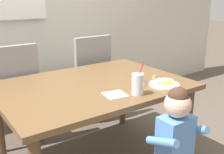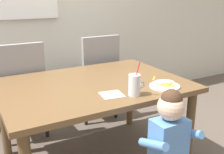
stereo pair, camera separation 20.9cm
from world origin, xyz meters
The scene contains 8 objects.
dining_table centered at (0.00, 0.00, 0.62)m, with size 1.44×1.05×0.70m.
dining_chair_left centered at (-0.43, 0.70, 0.54)m, with size 0.44×0.44×0.96m.
dining_chair_right centered at (0.40, 0.75, 0.54)m, with size 0.44×0.45×0.96m.
toddler_standing centered at (0.19, -0.71, 0.53)m, with size 0.33×0.24×0.84m.
milk_cup centered at (0.14, -0.39, 0.77)m, with size 0.13×0.09×0.25m.
snack_plate centered at (0.43, -0.35, 0.71)m, with size 0.23×0.23×0.01m, color white.
peeled_banana centered at (0.44, -0.34, 0.73)m, with size 0.17×0.14×0.07m.
paper_napkin centered at (0.00, -0.30, 0.70)m, with size 0.15×0.15×0.00m, color silver.
Camera 2 is at (-0.87, -1.85, 1.38)m, focal length 43.53 mm.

